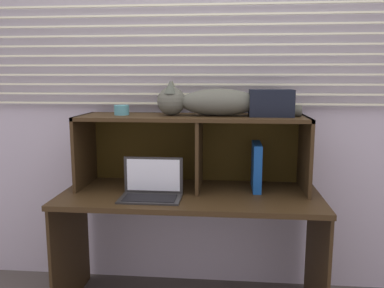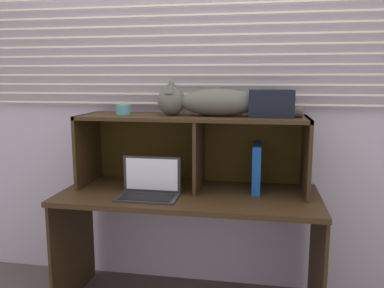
{
  "view_description": "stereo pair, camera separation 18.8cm",
  "coord_description": "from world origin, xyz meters",
  "views": [
    {
      "loc": [
        0.22,
        -2.07,
        1.41
      ],
      "look_at": [
        0.0,
        0.3,
        1.01
      ],
      "focal_mm": 37.01,
      "sensor_mm": 36.0,
      "label": 1
    },
    {
      "loc": [
        0.41,
        -2.04,
        1.41
      ],
      "look_at": [
        0.0,
        0.3,
        1.01
      ],
      "focal_mm": 37.01,
      "sensor_mm": 36.0,
      "label": 2
    }
  ],
  "objects": [
    {
      "name": "desk",
      "position": [
        0.0,
        0.19,
        0.6
      ],
      "size": [
        1.53,
        0.65,
        0.74
      ],
      "color": "#342412",
      "rests_on": "ground"
    },
    {
      "name": "binder_upright",
      "position": [
        0.39,
        0.3,
        0.88
      ],
      "size": [
        0.05,
        0.25,
        0.29
      ],
      "primitive_type": "cube",
      "color": "#124492",
      "rests_on": "desk"
    },
    {
      "name": "cat",
      "position": [
        0.1,
        0.3,
        1.27
      ],
      "size": [
        0.86,
        0.19,
        0.21
      ],
      "color": "#505448",
      "rests_on": "hutch_shelf_unit"
    },
    {
      "name": "laptop",
      "position": [
        -0.21,
        0.08,
        0.78
      ],
      "size": [
        0.34,
        0.21,
        0.22
      ],
      "color": "#262626",
      "rests_on": "desk"
    },
    {
      "name": "back_panel_with_blinds",
      "position": [
        0.0,
        0.55,
        1.26
      ],
      "size": [
        4.4,
        0.08,
        2.5
      ],
      "color": "#B5B0C0",
      "rests_on": "ground"
    },
    {
      "name": "small_basket",
      "position": [
        -0.43,
        0.3,
        1.21
      ],
      "size": [
        0.09,
        0.09,
        0.06
      ],
      "primitive_type": "cylinder",
      "color": "teal",
      "rests_on": "hutch_shelf_unit"
    },
    {
      "name": "book_stack",
      "position": [
        -0.28,
        0.3,
        0.77
      ],
      "size": [
        0.21,
        0.26,
        0.07
      ],
      "color": "gray",
      "rests_on": "desk"
    },
    {
      "name": "storage_box",
      "position": [
        0.47,
        0.3,
        1.26
      ],
      "size": [
        0.25,
        0.18,
        0.16
      ],
      "primitive_type": "cube",
      "color": "black",
      "rests_on": "hutch_shelf_unit"
    },
    {
      "name": "hutch_shelf_unit",
      "position": [
        0.01,
        0.34,
        1.05
      ],
      "size": [
        1.38,
        0.39,
        0.45
      ],
      "color": "#342412",
      "rests_on": "desk"
    }
  ]
}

